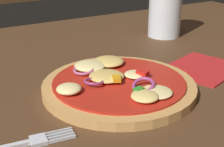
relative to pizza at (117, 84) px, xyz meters
The scene contains 4 objects.
dining_table 0.06m from the pizza, 136.77° to the right, with size 1.43×0.98×0.04m.
pizza is the anchor object (origin of this frame).
beer_glass 0.31m from the pizza, 38.20° to the left, with size 0.07×0.07×0.14m.
napkin 0.17m from the pizza, ahead, with size 0.15×0.14×0.00m.
Camera 1 is at (-0.19, -0.33, 0.24)m, focal length 51.82 mm.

